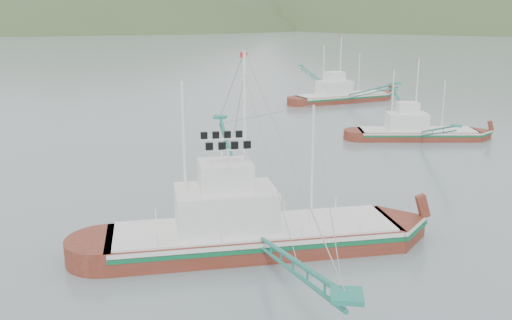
# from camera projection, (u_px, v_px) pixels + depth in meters

# --- Properties ---
(ground) EXTENTS (1200.00, 1200.00, 0.00)m
(ground) POSITION_uv_depth(u_px,v_px,m) (246.00, 237.00, 34.11)
(ground) COLOR slate
(ground) RESTS_ON ground
(main_boat) EXTENTS (16.92, 28.92, 12.00)m
(main_boat) POSITION_uv_depth(u_px,v_px,m) (252.00, 211.00, 31.80)
(main_boat) COLOR #602114
(main_boat) RESTS_ON ground
(bg_boat_far) EXTENTS (16.75, 23.29, 10.23)m
(bg_boat_far) POSITION_uv_depth(u_px,v_px,m) (342.00, 87.00, 82.90)
(bg_boat_far) COLOR #602114
(bg_boat_far) RESTS_ON ground
(bg_boat_right) EXTENTS (12.49, 22.07, 8.96)m
(bg_boat_right) POSITION_uv_depth(u_px,v_px,m) (416.00, 127.00, 59.38)
(bg_boat_right) COLOR #602114
(bg_boat_right) RESTS_ON ground
(headland_left) EXTENTS (448.00, 308.00, 210.00)m
(headland_left) POSITION_uv_depth(u_px,v_px,m) (53.00, 28.00, 398.17)
(headland_left) COLOR #354A26
(headland_left) RESTS_ON ground
(ridge_distant) EXTENTS (960.00, 400.00, 240.00)m
(ridge_distant) POSITION_uv_depth(u_px,v_px,m) (343.00, 22.00, 569.31)
(ridge_distant) COLOR slate
(ridge_distant) RESTS_ON ground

